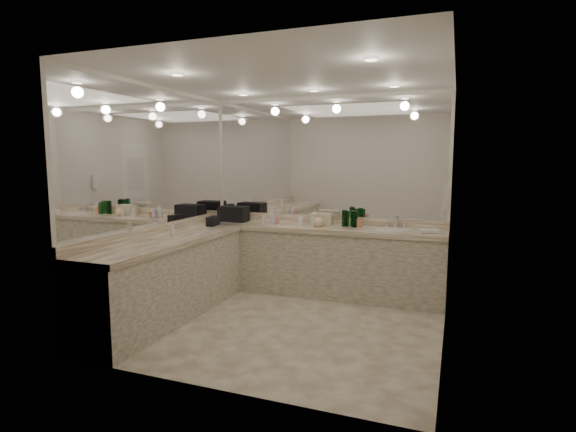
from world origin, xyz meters
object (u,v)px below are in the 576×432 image
at_px(soap_bottle_b, 274,218).
at_px(soap_bottle_a, 272,216).
at_px(sink, 393,230).
at_px(wall_phone, 446,198).
at_px(black_toiletry_bag, 234,213).
at_px(soap_bottle_c, 318,220).
at_px(hand_towel, 430,231).
at_px(cream_cosmetic_case, 322,219).

bearing_deg(soap_bottle_b, soap_bottle_a, 133.93).
relative_size(sink, soap_bottle_a, 2.25).
relative_size(wall_phone, soap_bottle_b, 1.42).
distance_m(sink, wall_phone, 0.91).
relative_size(soap_bottle_a, soap_bottle_b, 1.16).
bearing_deg(soap_bottle_b, black_toiletry_bag, 178.25).
distance_m(wall_phone, soap_bottle_b, 2.26).
bearing_deg(soap_bottle_c, soap_bottle_a, 173.75).
relative_size(wall_phone, black_toiletry_bag, 0.61).
relative_size(hand_towel, soap_bottle_c, 1.31).
height_order(cream_cosmetic_case, soap_bottle_b, soap_bottle_b).
xyz_separation_m(wall_phone, soap_bottle_c, (-1.55, 0.44, -0.37)).
xyz_separation_m(black_toiletry_bag, hand_towel, (2.62, -0.06, -0.09)).
height_order(sink, black_toiletry_bag, black_toiletry_bag).
height_order(hand_towel, soap_bottle_a, soap_bottle_a).
distance_m(sink, cream_cosmetic_case, 0.95).
xyz_separation_m(wall_phone, soap_bottle_a, (-2.23, 0.52, -0.35)).
height_order(black_toiletry_bag, cream_cosmetic_case, black_toiletry_bag).
height_order(hand_towel, soap_bottle_b, soap_bottle_b).
distance_m(hand_towel, soap_bottle_c, 1.37).
bearing_deg(soap_bottle_c, cream_cosmetic_case, 91.46).
bearing_deg(hand_towel, soap_bottle_c, 179.48).
bearing_deg(soap_bottle_b, cream_cosmetic_case, 11.70).
relative_size(sink, wall_phone, 1.83).
distance_m(wall_phone, hand_towel, 0.63).
distance_m(hand_towel, soap_bottle_b, 2.01).
height_order(soap_bottle_a, soap_bottle_b, soap_bottle_a).
xyz_separation_m(cream_cosmetic_case, soap_bottle_a, (-0.68, -0.08, 0.02)).
bearing_deg(soap_bottle_c, sink, 3.44).
height_order(wall_phone, soap_bottle_c, wall_phone).
height_order(cream_cosmetic_case, hand_towel, cream_cosmetic_case).
bearing_deg(soap_bottle_b, sink, 1.13).
xyz_separation_m(cream_cosmetic_case, soap_bottle_b, (-0.63, -0.13, 0.00)).
bearing_deg(sink, cream_cosmetic_case, 173.99).
height_order(black_toiletry_bag, soap_bottle_c, black_toiletry_bag).
bearing_deg(sink, soap_bottle_b, -178.87).
distance_m(black_toiletry_bag, soap_bottle_b, 0.62).
bearing_deg(soap_bottle_c, soap_bottle_b, 177.69).
bearing_deg(cream_cosmetic_case, sink, -9.52).
distance_m(cream_cosmetic_case, soap_bottle_b, 0.64).
distance_m(black_toiletry_bag, cream_cosmetic_case, 1.25).
distance_m(sink, soap_bottle_a, 1.62).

